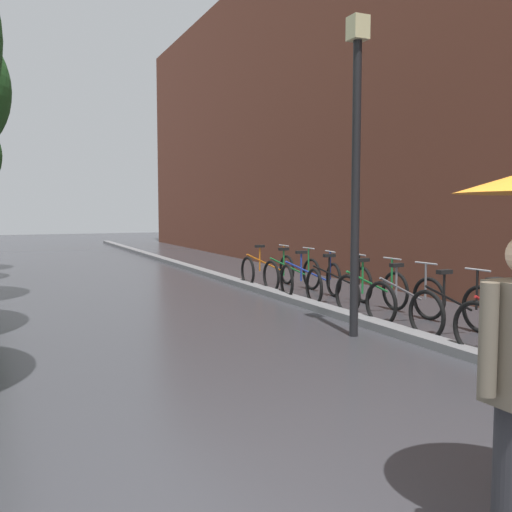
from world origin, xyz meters
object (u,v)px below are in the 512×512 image
Objects in this scene: parked_bicycle_5 at (310,279)px; street_lamp_post at (356,153)px; parked_bicycle_1 at (454,310)px; parked_bicycle_7 at (268,269)px; parked_bicycle_0 at (504,323)px; parked_bicycle_4 at (339,284)px; parked_bicycle_3 at (372,291)px; parked_bicycle_2 at (406,299)px; parked_bicycle_6 at (292,274)px.

street_lamp_post is at bearing -109.66° from parked_bicycle_5.
parked_bicycle_1 is 1.01× the size of parked_bicycle_7.
street_lamp_post is (-1.20, 1.55, 2.19)m from parked_bicycle_0.
parked_bicycle_5 is at bearing 95.71° from parked_bicycle_4.
parked_bicycle_3 is 1.01× the size of parked_bicycle_7.
parked_bicycle_4 is at bearing -88.36° from parked_bicycle_7.
parked_bicycle_1 is 1.00× the size of parked_bicycle_3.
parked_bicycle_2 is at bearing -92.51° from parked_bicycle_3.
street_lamp_post reaches higher than parked_bicycle_6.
parked_bicycle_5 is (-0.08, 2.88, 0.00)m from parked_bicycle_2.
parked_bicycle_4 is at bearing -89.64° from parked_bicycle_6.
parked_bicycle_3 is 1.93m from parked_bicycle_5.
parked_bicycle_4 is 1.88m from parked_bicycle_6.
parked_bicycle_4 and parked_bicycle_5 have the same top height.
parked_bicycle_7 is at bearing 91.71° from parked_bicycle_3.
parked_bicycle_0 is 2.94m from street_lamp_post.
parked_bicycle_0 is at bearing -91.19° from parked_bicycle_4.
street_lamp_post reaches higher than parked_bicycle_3.
parked_bicycle_7 is at bearing 90.89° from parked_bicycle_2.
parked_bicycle_6 is 4.99m from street_lamp_post.
parked_bicycle_2 and parked_bicycle_3 have the same top height.
parked_bicycle_7 is 0.25× the size of street_lamp_post.
parked_bicycle_3 is 0.95× the size of parked_bicycle_5.
parked_bicycle_0 is 2.01m from parked_bicycle_2.
street_lamp_post is (-1.28, 0.60, 2.19)m from parked_bicycle_1.
parked_bicycle_3 is at bearing 88.99° from parked_bicycle_1.
parked_bicycle_6 is (0.08, 0.96, 0.00)m from parked_bicycle_5.
parked_bicycle_0 is 0.99× the size of parked_bicycle_2.
parked_bicycle_4 and parked_bicycle_6 have the same top height.
parked_bicycle_1 is 0.99× the size of parked_bicycle_6.
parked_bicycle_4 is (0.00, 3.02, 0.00)m from parked_bicycle_1.
parked_bicycle_3 is 2.92m from street_lamp_post.
street_lamp_post is at bearing -106.47° from parked_bicycle_6.
parked_bicycle_1 and parked_bicycle_7 have the same top height.
parked_bicycle_7 is (0.01, 2.04, 0.00)m from parked_bicycle_5.
street_lamp_post is (-1.27, -0.46, 2.19)m from parked_bicycle_2.
parked_bicycle_0 and parked_bicycle_5 have the same top height.
parked_bicycle_5 is at bearing 91.66° from parked_bicycle_2.
parked_bicycle_0 is 1.01× the size of parked_bicycle_6.
parked_bicycle_3 is (0.04, 0.95, 0.00)m from parked_bicycle_2.
parked_bicycle_5 is at bearing 70.34° from street_lamp_post.
parked_bicycle_4 is (-0.03, 1.01, 0.00)m from parked_bicycle_3.
parked_bicycle_4 is at bearing -84.29° from parked_bicycle_5.
parked_bicycle_0 is 1.02× the size of parked_bicycle_3.
parked_bicycle_1 is at bearing -25.08° from street_lamp_post.
parked_bicycle_0 is 5.85m from parked_bicycle_6.
parked_bicycle_3 is (0.12, 2.96, 0.00)m from parked_bicycle_0.
parked_bicycle_1 is 0.97× the size of parked_bicycle_2.
street_lamp_post is at bearing -133.03° from parked_bicycle_3.
street_lamp_post is (-1.20, -5.38, 2.19)m from parked_bicycle_7.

